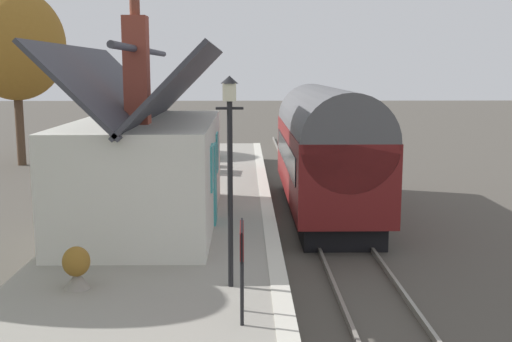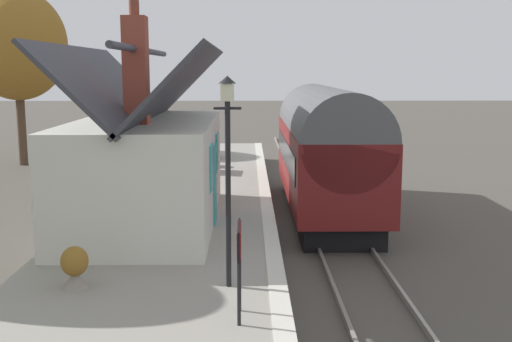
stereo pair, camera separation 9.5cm
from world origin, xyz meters
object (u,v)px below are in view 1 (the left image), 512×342
object	(u,v)px
bench_mid_platform	(214,148)
planter_by_door	(77,268)
planter_corner_building	(212,160)
planter_under_sign	(192,152)
lamp_post_platform	(230,143)
station_building	(147,166)
train	(326,150)
planter_bench_left	(180,174)
station_sign_board	(242,248)
bench_by_lamp	(207,160)
tree_far_left	(15,45)

from	to	relation	value
bench_mid_platform	planter_by_door	world-z (taller)	bench_mid_platform
planter_corner_building	planter_under_sign	size ratio (longest dim) A/B	1.11
planter_corner_building	planter_under_sign	world-z (taller)	planter_under_sign
planter_by_door	lamp_post_platform	size ratio (longest dim) A/B	0.20
station_building	lamp_post_platform	bearing A→B (deg)	-155.12
train	planter_bench_left	xyz separation A→B (m)	(0.55, 5.00, -0.91)
planter_corner_building	train	bearing A→B (deg)	-140.29
station_building	station_sign_board	bearing A→B (deg)	-158.70
train	bench_by_lamp	size ratio (longest dim) A/B	7.12
planter_by_door	station_sign_board	world-z (taller)	station_sign_board
planter_by_door	station_building	bearing A→B (deg)	-6.36
train	planter_under_sign	world-z (taller)	train
train	bench_mid_platform	xyz separation A→B (m)	(7.48, 4.14, -0.87)
planter_bench_left	planter_under_sign	world-z (taller)	planter_bench_left
station_building	planter_corner_building	bearing A→B (deg)	-7.10
train	bench_by_lamp	xyz separation A→B (m)	(3.56, 4.23, -0.87)
planter_bench_left	tree_far_left	bearing A→B (deg)	41.13
bench_mid_platform	bench_by_lamp	distance (m)	3.92
planter_bench_left	tree_far_left	distance (m)	14.93
bench_by_lamp	planter_by_door	bearing A→B (deg)	172.93
planter_under_sign	tree_far_left	xyz separation A→B (m)	(4.46, 9.19, 4.88)
planter_corner_building	lamp_post_platform	distance (m)	14.75
planter_corner_building	planter_by_door	distance (m)	14.67
station_building	tree_far_left	xyz separation A→B (m)	(15.79, 8.99, 3.71)
bench_by_lamp	lamp_post_platform	bearing A→B (deg)	-174.64
planter_corner_building	bench_by_lamp	bearing A→B (deg)	175.25
bench_by_lamp	planter_corner_building	world-z (taller)	bench_by_lamp
bench_mid_platform	planter_bench_left	distance (m)	6.98
station_building	planter_under_sign	world-z (taller)	station_building
planter_under_sign	lamp_post_platform	xyz separation A→B (m)	(-16.29, -2.10, 2.36)
planter_under_sign	bench_by_lamp	bearing A→B (deg)	-164.64
bench_by_lamp	tree_far_left	world-z (taller)	tree_far_left
train	station_building	distance (m)	7.02
planter_by_door	lamp_post_platform	bearing A→B (deg)	-88.86
planter_bench_left	planter_corner_building	world-z (taller)	planter_bench_left
station_building	planter_bench_left	size ratio (longest dim) A/B	9.65
bench_mid_platform	planter_by_door	xyz separation A→B (m)	(-17.08, 1.73, -0.09)
bench_mid_platform	planter_by_door	size ratio (longest dim) A/B	1.77
station_building	station_sign_board	xyz separation A→B (m)	(-6.47, -2.52, -0.34)
tree_far_left	lamp_post_platform	bearing A→B (deg)	-151.44
station_building	planter_by_door	world-z (taller)	station_building
station_building	planter_bench_left	bearing A→B (deg)	-3.42
station_building	bench_by_lamp	world-z (taller)	station_building
bench_mid_platform	planter_by_door	bearing A→B (deg)	174.22
station_building	planter_by_door	bearing A→B (deg)	173.64
planter_bench_left	station_building	bearing A→B (deg)	176.58
train	planter_corner_building	xyz separation A→B (m)	(4.96, 4.12, -1.06)
bench_by_lamp	tree_far_left	bearing A→B (deg)	52.78
station_building	bench_by_lamp	distance (m)	8.28
station_building	bench_by_lamp	bearing A→B (deg)	-7.50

